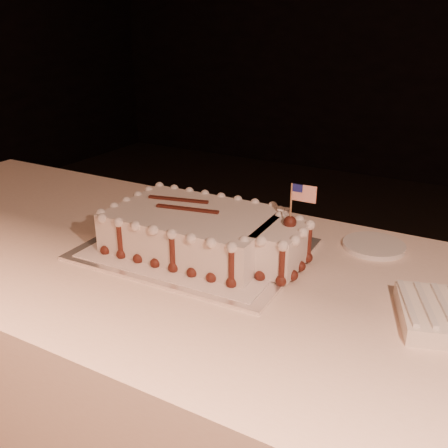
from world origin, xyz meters
The scene contains 5 objects.
banquet_table centered at (0.00, 0.60, 0.38)m, with size 2.40×0.80×0.75m, color #FCD8C3.
cake_board centered at (-0.12, 0.65, 0.75)m, with size 0.51×0.38×0.01m, color white.
doily centered at (-0.12, 0.65, 0.76)m, with size 0.45×0.34×0.00m, color silver.
sheet_cake centered at (-0.09, 0.65, 0.81)m, with size 0.48×0.28×0.19m.
side_plate centered at (0.25, 0.88, 0.76)m, with size 0.15×0.15×0.01m, color white.
Camera 1 is at (0.47, -0.26, 1.27)m, focal length 40.00 mm.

